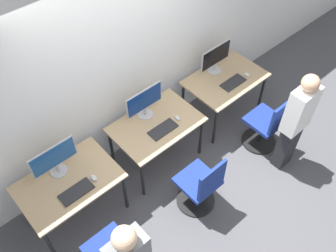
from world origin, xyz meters
name	(u,v)px	position (x,y,z in m)	size (l,w,h in m)	color
ground_plane	(175,174)	(0.00, 0.00, 0.00)	(20.00, 20.00, 0.00)	#4C4C51
wall_back	(127,60)	(0.00, 0.86, 1.40)	(12.00, 0.05, 2.80)	silver
desk_left	(69,185)	(-1.26, 0.37, 0.63)	(1.09, 0.74, 0.71)	tan
monitor_left	(54,159)	(-1.26, 0.55, 0.94)	(0.53, 0.19, 0.41)	#B2B2B7
keyboard_left	(76,192)	(-1.26, 0.19, 0.72)	(0.36, 0.17, 0.02)	#262628
mouse_left	(94,178)	(-1.02, 0.21, 0.72)	(0.06, 0.09, 0.03)	silver
desk_center	(156,128)	(0.00, 0.37, 0.63)	(1.09, 0.74, 0.71)	tan
monitor_center	(144,102)	(0.00, 0.58, 0.94)	(0.53, 0.19, 0.41)	#B2B2B7
keyboard_center	(163,129)	(0.00, 0.24, 0.72)	(0.36, 0.17, 0.02)	#262628
mouse_center	(177,118)	(0.26, 0.26, 0.72)	(0.06, 0.09, 0.03)	silver
office_chair_center	(200,187)	(-0.07, -0.51, 0.38)	(0.48, 0.48, 0.92)	black
desk_right	(225,82)	(1.26, 0.37, 0.63)	(1.09, 0.74, 0.71)	tan
monitor_right	(216,57)	(1.26, 0.59, 0.94)	(0.53, 0.19, 0.41)	#B2B2B7
keyboard_right	(233,83)	(1.26, 0.23, 0.72)	(0.36, 0.17, 0.02)	#262628
mouse_right	(247,75)	(1.52, 0.21, 0.72)	(0.06, 0.09, 0.03)	silver
office_chair_right	(267,126)	(1.26, -0.42, 0.38)	(0.48, 0.48, 0.92)	black
person_right	(296,121)	(1.21, -0.79, 0.83)	(0.36, 0.20, 1.54)	#232328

